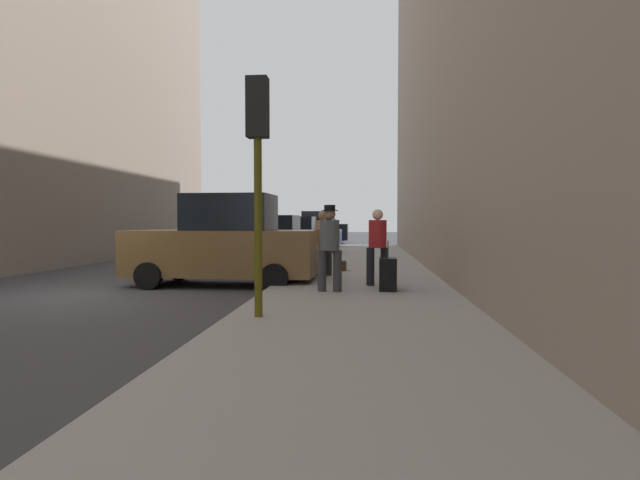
{
  "coord_description": "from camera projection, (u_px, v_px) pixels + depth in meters",
  "views": [
    {
      "loc": [
        6.12,
        -10.07,
        1.61
      ],
      "look_at": [
        4.69,
        5.56,
        0.99
      ],
      "focal_mm": 28.0,
      "sensor_mm": 36.0,
      "label": 1
    }
  ],
  "objects": [
    {
      "name": "traffic_light",
      "position": [
        258.0,
        144.0,
        7.49
      ],
      "size": [
        0.32,
        0.32,
        3.6
      ],
      "color": "#514C0F",
      "rests_on": "sidewalk"
    },
    {
      "name": "parked_gray_coupe",
      "position": [
        266.0,
        242.0,
        17.38
      ],
      "size": [
        4.27,
        2.19,
        1.79
      ],
      "color": "slate",
      "rests_on": "ground_plane"
    },
    {
      "name": "pedestrian_in_tan_coat",
      "position": [
        322.0,
        240.0,
        13.2
      ],
      "size": [
        0.51,
        0.44,
        1.71
      ],
      "color": "black",
      "rests_on": "sidewalk"
    },
    {
      "name": "parked_dark_green_sedan",
      "position": [
        290.0,
        237.0,
        23.13
      ],
      "size": [
        4.25,
        2.15,
        1.79
      ],
      "color": "#193828",
      "rests_on": "ground_plane"
    },
    {
      "name": "pedestrian_with_beanie",
      "position": [
        330.0,
        244.0,
        10.22
      ],
      "size": [
        0.51,
        0.42,
        1.78
      ],
      "color": "#333338",
      "rests_on": "sidewalk"
    },
    {
      "name": "parked_silver_sedan",
      "position": [
        322.0,
        230.0,
        39.54
      ],
      "size": [
        4.26,
        2.18,
        1.79
      ],
      "color": "#B7BABF",
      "rests_on": "ground_plane"
    },
    {
      "name": "fire_hydrant",
      "position": [
        319.0,
        252.0,
        17.86
      ],
      "size": [
        0.42,
        0.22,
        0.7
      ],
      "color": "red",
      "rests_on": "sidewalk"
    },
    {
      "name": "sidewalk",
      "position": [
        359.0,
        296.0,
        10.09
      ],
      "size": [
        4.0,
        40.0,
        0.15
      ],
      "primitive_type": "cube",
      "color": "gray",
      "rests_on": "ground_plane"
    },
    {
      "name": "parked_black_suv",
      "position": [
        315.0,
        229.0,
        34.62
      ],
      "size": [
        4.6,
        2.06,
        2.25
      ],
      "color": "black",
      "rests_on": "ground_plane"
    },
    {
      "name": "ground_plane",
      "position": [
        78.0,
        296.0,
        10.64
      ],
      "size": [
        120.0,
        120.0,
        0.0
      ],
      "primitive_type": "plane",
      "color": "#38383A"
    },
    {
      "name": "parked_bronze_suv",
      "position": [
        224.0,
        244.0,
        12.31
      ],
      "size": [
        4.65,
        2.15,
        2.25
      ],
      "color": "brown",
      "rests_on": "ground_plane"
    },
    {
      "name": "rolling_suitcase",
      "position": [
        388.0,
        274.0,
        10.4
      ],
      "size": [
        0.37,
        0.57,
        1.04
      ],
      "color": "black",
      "rests_on": "sidewalk"
    },
    {
      "name": "pedestrian_in_red_jacket",
      "position": [
        378.0,
        243.0,
        11.17
      ],
      "size": [
        0.52,
        0.46,
        1.71
      ],
      "color": "black",
      "rests_on": "sidewalk"
    },
    {
      "name": "parked_blue_sedan",
      "position": [
        305.0,
        234.0,
        28.81
      ],
      "size": [
        4.24,
        2.14,
        1.79
      ],
      "color": "navy",
      "rests_on": "ground_plane"
    },
    {
      "name": "duffel_bag",
      "position": [
        341.0,
        265.0,
        14.62
      ],
      "size": [
        0.32,
        0.44,
        0.28
      ],
      "color": "#472D19",
      "rests_on": "sidewalk"
    }
  ]
}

